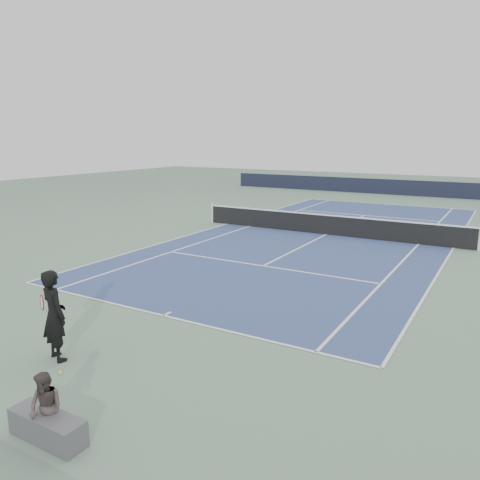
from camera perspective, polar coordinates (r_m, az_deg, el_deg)
The scene contains 7 objects.
ground at distance 22.28m, azimuth 10.47°, elevation 0.64°, with size 80.00×80.00×0.00m, color slate.
court_surface at distance 22.28m, azimuth 10.47°, elevation 0.66°, with size 10.97×23.77×0.01m, color navy.
tennis_net at distance 22.19m, azimuth 10.52°, elevation 1.92°, with size 12.90×0.10×1.07m.
windscreen_far at distance 39.33m, azimuth 19.52°, elevation 6.03°, with size 30.00×0.25×1.20m, color black.
tennis_player at distance 10.22m, azimuth -21.70°, elevation -8.52°, with size 0.86×0.69×1.89m.
tennis_ball at distance 9.93m, azimuth -21.04°, elevation -14.83°, with size 0.07×0.07×0.07m, color yellow.
spectator_bench at distance 7.95m, azimuth -22.49°, elevation -19.35°, with size 1.32×0.51×1.11m.
Camera 1 is at (7.33, -20.57, 4.43)m, focal length 35.00 mm.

